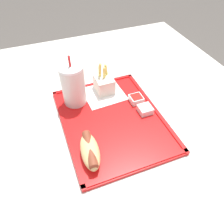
{
  "coord_description": "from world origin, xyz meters",
  "views": [
    {
      "loc": [
        -0.45,
        0.19,
        1.23
      ],
      "look_at": [
        0.0,
        0.02,
        0.75
      ],
      "focal_mm": 35.0,
      "sensor_mm": 36.0,
      "label": 1
    }
  ],
  "objects_px": {
    "hot_dog_far": "(90,151)",
    "fries_carton": "(104,83)",
    "soda_cup": "(73,85)",
    "sauce_cup_mayo": "(145,109)",
    "sauce_cup_ketchup": "(136,99)"
  },
  "relations": [
    {
      "from": "hot_dog_far",
      "to": "fries_carton",
      "type": "height_order",
      "value": "fries_carton"
    },
    {
      "from": "soda_cup",
      "to": "sauce_cup_mayo",
      "type": "bearing_deg",
      "value": -123.64
    },
    {
      "from": "hot_dog_far",
      "to": "sauce_cup_mayo",
      "type": "bearing_deg",
      "value": -65.35
    },
    {
      "from": "fries_carton",
      "to": "sauce_cup_mayo",
      "type": "relative_size",
      "value": 2.58
    },
    {
      "from": "soda_cup",
      "to": "hot_dog_far",
      "type": "height_order",
      "value": "soda_cup"
    },
    {
      "from": "fries_carton",
      "to": "sauce_cup_ketchup",
      "type": "bearing_deg",
      "value": -139.77
    },
    {
      "from": "hot_dog_far",
      "to": "sauce_cup_ketchup",
      "type": "height_order",
      "value": "hot_dog_far"
    },
    {
      "from": "fries_carton",
      "to": "sauce_cup_ketchup",
      "type": "xyz_separation_m",
      "value": [
        -0.1,
        -0.08,
        -0.02
      ]
    },
    {
      "from": "hot_dog_far",
      "to": "sauce_cup_ketchup",
      "type": "relative_size",
      "value": 2.98
    },
    {
      "from": "fries_carton",
      "to": "sauce_cup_ketchup",
      "type": "distance_m",
      "value": 0.13
    },
    {
      "from": "soda_cup",
      "to": "fries_carton",
      "type": "height_order",
      "value": "soda_cup"
    },
    {
      "from": "sauce_cup_mayo",
      "to": "soda_cup",
      "type": "bearing_deg",
      "value": 56.36
    },
    {
      "from": "soda_cup",
      "to": "fries_carton",
      "type": "relative_size",
      "value": 1.59
    },
    {
      "from": "soda_cup",
      "to": "hot_dog_far",
      "type": "bearing_deg",
      "value": 175.63
    },
    {
      "from": "soda_cup",
      "to": "sauce_cup_mayo",
      "type": "height_order",
      "value": "soda_cup"
    }
  ]
}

